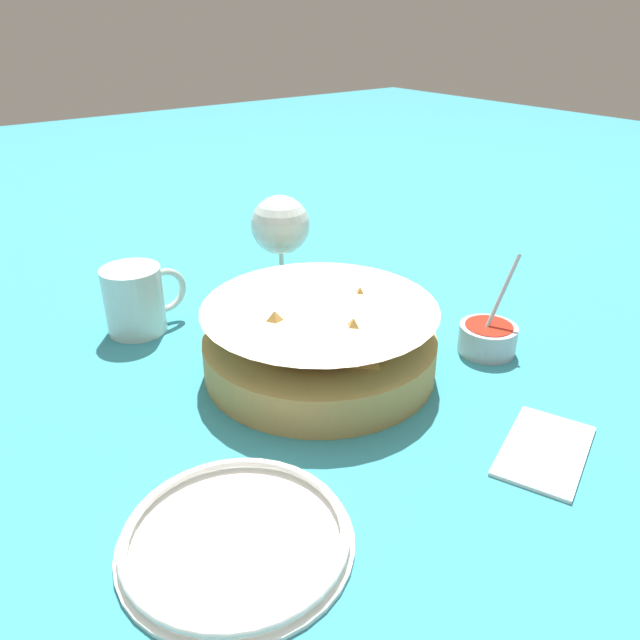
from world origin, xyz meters
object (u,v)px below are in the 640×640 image
Objects in this scene: sauce_cup at (488,337)px; beer_mug at (136,302)px; wine_glass at (280,228)px; food_basket at (320,342)px; side_plate at (236,538)px.

sauce_cup is 1.08× the size of beer_mug.
wine_glass is 1.33× the size of beer_mug.
side_plate is (-0.22, -0.17, -0.03)m from food_basket.
sauce_cup reaches higher than food_basket.
side_plate is (-0.30, -0.38, -0.09)m from wine_glass.
beer_mug is at bearing 135.33° from sauce_cup.
wine_glass is 0.23m from beer_mug.
food_basket is 0.23m from wine_glass.
food_basket is at bearing 38.55° from side_plate.
food_basket is at bearing 154.70° from sauce_cup.
food_basket reaches higher than beer_mug.
beer_mug is at bearing 119.63° from food_basket.
side_plate is at bearing -141.45° from food_basket.
sauce_cup is 0.41m from side_plate.
wine_glass is (-0.10, 0.30, 0.08)m from sauce_cup.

